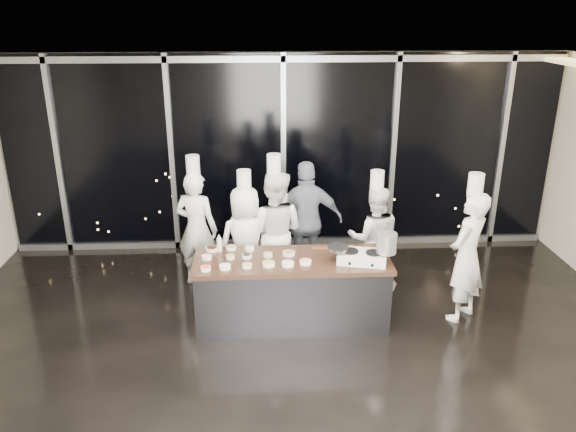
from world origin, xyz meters
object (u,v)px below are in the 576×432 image
stove (362,257)px  chef_far_left (197,228)px  guest (307,221)px  chef_side (467,256)px  chef_left (246,241)px  chef_right (374,238)px  demo_counter (292,291)px  chef_center (274,231)px  stock_pot (387,243)px  frying_pan (337,248)px

stove → chef_far_left: 2.51m
guest → chef_side: 2.32m
stove → chef_side: (1.37, 0.12, -0.07)m
chef_left → chef_side: 2.94m
chef_far_left → guest: size_ratio=1.08×
chef_right → chef_side: chef_side is taller
chef_far_left → chef_left: 0.79m
demo_counter → chef_right: bearing=36.7°
chef_far_left → guest: bearing=-156.3°
demo_counter → chef_center: chef_center is taller
guest → chef_right: guest is taller
chef_far_left → stove: bearing=168.4°
chef_center → guest: 0.61m
demo_counter → chef_left: bearing=126.3°
chef_side → demo_counter: bearing=-42.5°
demo_counter → stock_pot: stock_pot is taller
chef_far_left → chef_center: 1.13m
guest → chef_right: 1.01m
chef_center → stove: bearing=151.5°
guest → chef_left: bearing=23.7°
chef_center → chef_right: 1.42m
stock_pot → chef_side: size_ratio=0.13×
demo_counter → stove: size_ratio=3.74×
chef_far_left → chef_side: (3.53, -1.16, 0.02)m
frying_pan → chef_center: chef_center is taller
chef_center → chef_side: (2.42, -0.93, -0.00)m
chef_right → chef_center: bearing=4.5°
frying_pan → chef_right: chef_right is taller
guest → chef_side: bearing=141.9°
chef_center → chef_left: bearing=32.6°
demo_counter → chef_center: (-0.19, 0.93, 0.44)m
stock_pot → chef_far_left: 2.80m
demo_counter → chef_far_left: (-1.31, 1.16, 0.42)m
chef_side → guest: bearing=-76.2°
stove → chef_far_left: size_ratio=0.34×
frying_pan → stove: bearing=2.5°
stove → chef_center: size_ratio=0.33×
stove → guest: bearing=124.8°
stove → guest: 1.52m
stove → chef_side: size_ratio=0.33×
demo_counter → chef_far_left: 1.80m
chef_left → guest: chef_left is taller
chef_right → chef_side: 1.36m
guest → chef_side: (1.94, -1.29, -0.01)m
stove → stock_pot: size_ratio=2.65×
demo_counter → chef_left: (-0.60, 0.81, 0.36)m
chef_side → chef_center: bearing=-63.5°
guest → chef_far_left: bearing=0.1°
chef_center → chef_right: chef_center is taller
frying_pan → chef_center: (-0.75, 0.99, -0.17)m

